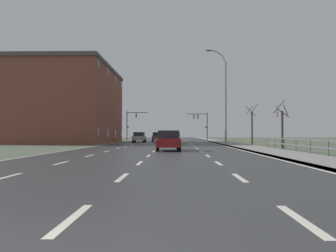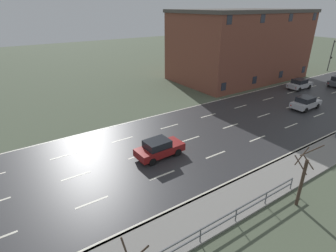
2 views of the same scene
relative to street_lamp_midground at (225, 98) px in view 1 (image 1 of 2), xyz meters
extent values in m
cube|color=#4C5642|center=(-7.46, 7.37, -5.65)|extent=(160.00, 160.00, 0.12)
cube|color=#303033|center=(-7.46, 19.37, -5.58)|extent=(14.00, 120.00, 0.02)
cube|color=beige|center=(-10.96, -33.23, -5.57)|extent=(0.16, 2.20, 0.01)
cube|color=beige|center=(-10.96, -27.83, -5.57)|extent=(0.16, 2.20, 0.01)
cube|color=beige|center=(-10.96, -22.43, -5.57)|extent=(0.16, 2.20, 0.01)
cube|color=beige|center=(-10.96, -17.03, -5.57)|extent=(0.16, 2.20, 0.01)
cube|color=beige|center=(-10.96, -11.63, -5.57)|extent=(0.16, 2.20, 0.01)
cube|color=beige|center=(-10.96, -6.23, -5.57)|extent=(0.16, 2.20, 0.01)
cube|color=beige|center=(-10.96, -0.83, -5.57)|extent=(0.16, 2.20, 0.01)
cube|color=beige|center=(-10.96, 4.57, -5.57)|extent=(0.16, 2.20, 0.01)
cube|color=beige|center=(-10.96, 9.97, -5.57)|extent=(0.16, 2.20, 0.01)
cube|color=beige|center=(-10.96, 15.37, -5.57)|extent=(0.16, 2.20, 0.01)
cube|color=beige|center=(-10.96, 20.77, -5.57)|extent=(0.16, 2.20, 0.01)
cube|color=beige|center=(-10.96, 26.17, -5.57)|extent=(0.16, 2.20, 0.01)
cube|color=beige|center=(-10.96, 31.57, -5.57)|extent=(0.16, 2.20, 0.01)
cube|color=beige|center=(-10.96, 36.97, -5.57)|extent=(0.16, 2.20, 0.01)
cube|color=beige|center=(-10.96, 42.37, -5.57)|extent=(0.16, 2.20, 0.01)
cube|color=beige|center=(-10.96, 47.77, -5.57)|extent=(0.16, 2.20, 0.01)
cube|color=beige|center=(-10.96, 53.17, -5.57)|extent=(0.16, 2.20, 0.01)
cube|color=beige|center=(-10.96, 58.57, -5.57)|extent=(0.16, 2.20, 0.01)
cube|color=beige|center=(-10.96, 63.97, -5.57)|extent=(0.16, 2.20, 0.01)
cube|color=beige|center=(-10.96, 69.37, -5.57)|extent=(0.16, 2.20, 0.01)
cube|color=beige|center=(-10.96, 74.77, -5.57)|extent=(0.16, 2.20, 0.01)
cube|color=beige|center=(-7.46, -38.63, -5.57)|extent=(0.16, 2.20, 0.01)
cube|color=beige|center=(-7.46, -33.23, -5.57)|extent=(0.16, 2.20, 0.01)
cube|color=beige|center=(-7.46, -27.83, -5.57)|extent=(0.16, 2.20, 0.01)
cube|color=beige|center=(-7.46, -22.43, -5.57)|extent=(0.16, 2.20, 0.01)
cube|color=beige|center=(-7.46, -17.03, -5.57)|extent=(0.16, 2.20, 0.01)
cube|color=beige|center=(-7.46, -11.63, -5.57)|extent=(0.16, 2.20, 0.01)
cube|color=beige|center=(-7.46, -6.23, -5.57)|extent=(0.16, 2.20, 0.01)
cube|color=beige|center=(-7.46, -0.83, -5.57)|extent=(0.16, 2.20, 0.01)
cube|color=beige|center=(-7.46, 4.57, -5.57)|extent=(0.16, 2.20, 0.01)
cube|color=beige|center=(-7.46, 9.97, -5.57)|extent=(0.16, 2.20, 0.01)
cube|color=beige|center=(-7.46, 15.37, -5.57)|extent=(0.16, 2.20, 0.01)
cube|color=beige|center=(-7.46, 20.77, -5.57)|extent=(0.16, 2.20, 0.01)
cube|color=beige|center=(-7.46, 26.17, -5.57)|extent=(0.16, 2.20, 0.01)
cube|color=beige|center=(-7.46, 31.57, -5.57)|extent=(0.16, 2.20, 0.01)
cube|color=beige|center=(-7.46, 36.97, -5.57)|extent=(0.16, 2.20, 0.01)
cube|color=beige|center=(-7.46, 42.37, -5.57)|extent=(0.16, 2.20, 0.01)
cube|color=beige|center=(-7.46, 47.77, -5.57)|extent=(0.16, 2.20, 0.01)
cube|color=beige|center=(-7.46, 53.17, -5.57)|extent=(0.16, 2.20, 0.01)
cube|color=beige|center=(-7.46, 58.57, -5.57)|extent=(0.16, 2.20, 0.01)
cube|color=beige|center=(-7.46, 63.97, -5.57)|extent=(0.16, 2.20, 0.01)
cube|color=beige|center=(-7.46, 69.37, -5.57)|extent=(0.16, 2.20, 0.01)
cube|color=beige|center=(-7.46, 74.77, -5.57)|extent=(0.16, 2.20, 0.01)
cube|color=beige|center=(-3.96, -38.63, -5.57)|extent=(0.16, 2.20, 0.01)
cube|color=beige|center=(-3.96, -33.23, -5.57)|extent=(0.16, 2.20, 0.01)
cube|color=beige|center=(-3.96, -27.83, -5.57)|extent=(0.16, 2.20, 0.01)
cube|color=beige|center=(-3.96, -22.43, -5.57)|extent=(0.16, 2.20, 0.01)
cube|color=beige|center=(-3.96, -17.03, -5.57)|extent=(0.16, 2.20, 0.01)
cube|color=beige|center=(-3.96, -11.63, -5.57)|extent=(0.16, 2.20, 0.01)
cube|color=beige|center=(-3.96, -6.23, -5.57)|extent=(0.16, 2.20, 0.01)
cube|color=beige|center=(-3.96, -0.83, -5.57)|extent=(0.16, 2.20, 0.01)
cube|color=beige|center=(-3.96, 4.57, -5.57)|extent=(0.16, 2.20, 0.01)
cube|color=beige|center=(-3.96, 9.97, -5.57)|extent=(0.16, 2.20, 0.01)
cube|color=beige|center=(-3.96, 15.37, -5.57)|extent=(0.16, 2.20, 0.01)
cube|color=beige|center=(-3.96, 20.77, -5.57)|extent=(0.16, 2.20, 0.01)
cube|color=beige|center=(-3.96, 26.17, -5.57)|extent=(0.16, 2.20, 0.01)
cube|color=beige|center=(-3.96, 31.57, -5.57)|extent=(0.16, 2.20, 0.01)
cube|color=beige|center=(-3.96, 36.97, -5.57)|extent=(0.16, 2.20, 0.01)
cube|color=beige|center=(-3.96, 42.37, -5.57)|extent=(0.16, 2.20, 0.01)
cube|color=beige|center=(-3.96, 47.77, -5.57)|extent=(0.16, 2.20, 0.01)
cube|color=beige|center=(-3.96, 53.17, -5.57)|extent=(0.16, 2.20, 0.01)
cube|color=beige|center=(-3.96, 58.57, -5.57)|extent=(0.16, 2.20, 0.01)
cube|color=beige|center=(-3.96, 63.97, -5.57)|extent=(0.16, 2.20, 0.01)
cube|color=beige|center=(-3.96, 69.37, -5.57)|extent=(0.16, 2.20, 0.01)
cube|color=beige|center=(-3.96, 74.77, -5.57)|extent=(0.16, 2.20, 0.01)
cube|color=beige|center=(-0.61, 19.37, -5.57)|extent=(0.16, 120.00, 0.01)
cube|color=beige|center=(-14.31, 19.37, -5.57)|extent=(0.16, 120.00, 0.01)
cube|color=gray|center=(1.04, 19.37, -5.53)|extent=(3.00, 120.00, 0.12)
cube|color=slate|center=(-0.38, 19.37, -5.53)|extent=(0.16, 120.00, 0.12)
cube|color=#515459|center=(2.39, -24.10, -4.64)|extent=(0.06, 26.92, 0.08)
cube|color=#515459|center=(2.39, -24.10, -5.04)|extent=(0.06, 26.92, 0.08)
cylinder|color=#515459|center=(2.39, -24.10, -5.09)|extent=(0.07, 0.07, 1.00)
cylinder|color=#515459|center=(2.39, -21.41, -5.09)|extent=(0.07, 0.07, 1.00)
cylinder|color=#515459|center=(2.39, -18.72, -5.09)|extent=(0.07, 0.07, 1.00)
cylinder|color=#515459|center=(2.39, -16.03, -5.09)|extent=(0.07, 0.07, 1.00)
cylinder|color=#515459|center=(2.39, -13.34, -5.09)|extent=(0.07, 0.07, 1.00)
cylinder|color=#515459|center=(2.39, -10.64, -5.09)|extent=(0.07, 0.07, 1.00)
cylinder|color=slate|center=(0.14, 0.00, -0.67)|extent=(0.20, 0.20, 9.84)
cylinder|color=slate|center=(-0.06, 0.00, 4.66)|extent=(0.48, 0.11, 0.87)
cylinder|color=slate|center=(-0.62, 0.00, 5.33)|extent=(0.80, 0.11, 0.61)
cylinder|color=slate|center=(-1.43, 0.00, 5.67)|extent=(0.91, 0.11, 0.27)
cube|color=#333335|center=(-1.88, 0.00, 5.70)|extent=(0.56, 0.24, 0.12)
cylinder|color=#38383A|center=(0.44, 29.37, -2.84)|extent=(0.18, 0.18, 5.50)
cylinder|color=#38383A|center=(-1.60, 29.37, -0.34)|extent=(4.07, 0.12, 0.12)
cube|color=black|center=(-1.39, 29.37, -0.89)|extent=(0.20, 0.28, 0.80)
sphere|color=#2D2D2D|center=(-1.39, 29.22, -0.63)|extent=(0.14, 0.14, 0.14)
sphere|color=#2D2D2D|center=(-1.39, 29.22, -0.89)|extent=(0.14, 0.14, 0.14)
sphere|color=green|center=(-1.39, 29.22, -1.15)|extent=(0.14, 0.14, 0.14)
cube|color=black|center=(-2.21, 29.37, -0.89)|extent=(0.20, 0.28, 0.80)
sphere|color=#2D2D2D|center=(-2.21, 29.22, -0.63)|extent=(0.14, 0.14, 0.14)
sphere|color=#2D2D2D|center=(-2.21, 29.22, -0.89)|extent=(0.14, 0.14, 0.14)
sphere|color=green|center=(-2.21, 29.22, -1.15)|extent=(0.14, 0.14, 0.14)
cube|color=black|center=(0.22, 29.32, -2.99)|extent=(0.18, 0.12, 0.32)
cylinder|color=#38383A|center=(-15.36, 28.14, -2.73)|extent=(0.18, 0.18, 5.72)
cylinder|color=#38383A|center=(-13.36, 28.14, -0.12)|extent=(4.01, 0.12, 0.12)
cube|color=black|center=(-13.56, 28.14, -0.67)|extent=(0.20, 0.28, 0.80)
sphere|color=red|center=(-13.56, 27.99, -0.41)|extent=(0.14, 0.14, 0.14)
sphere|color=#2D2D2D|center=(-13.56, 27.99, -0.67)|extent=(0.14, 0.14, 0.14)
sphere|color=#2D2D2D|center=(-13.56, 27.99, -0.93)|extent=(0.14, 0.14, 0.14)
cube|color=black|center=(-15.14, 28.09, -2.99)|extent=(0.18, 0.12, 0.32)
cube|color=#B7B7BC|center=(-11.40, 12.45, -4.94)|extent=(1.83, 4.13, 0.64)
cube|color=black|center=(-11.41, 12.20, -4.32)|extent=(1.59, 2.02, 0.60)
cube|color=slate|center=(-11.39, 13.15, -4.34)|extent=(1.41, 0.10, 0.51)
cylinder|color=black|center=(-10.57, 13.71, -5.26)|extent=(0.23, 0.66, 0.66)
cylinder|color=black|center=(-12.19, 13.73, -5.26)|extent=(0.23, 0.66, 0.66)
cylinder|color=black|center=(-10.61, 11.17, -5.26)|extent=(0.23, 0.66, 0.66)
cylinder|color=black|center=(-12.23, 11.19, -5.26)|extent=(0.23, 0.66, 0.66)
cube|color=red|center=(-12.09, 10.43, -4.94)|extent=(0.16, 0.04, 0.14)
cube|color=red|center=(-10.77, 10.41, -4.94)|extent=(0.16, 0.04, 0.14)
cube|color=maroon|center=(-6.43, -15.69, -4.94)|extent=(1.91, 4.16, 0.64)
cube|color=black|center=(-6.42, -15.94, -4.32)|extent=(1.63, 2.06, 0.60)
cube|color=slate|center=(-6.45, -14.99, -4.34)|extent=(1.41, 0.13, 0.51)
cylinder|color=black|center=(-5.66, -14.39, -5.26)|extent=(0.24, 0.67, 0.66)
cylinder|color=black|center=(-7.28, -14.45, -5.26)|extent=(0.24, 0.67, 0.66)
cylinder|color=black|center=(-5.57, -16.93, -5.26)|extent=(0.24, 0.67, 0.66)
cylinder|color=black|center=(-7.19, -16.99, -5.26)|extent=(0.24, 0.67, 0.66)
cube|color=red|center=(-7.01, -17.75, -4.94)|extent=(0.16, 0.05, 0.14)
cube|color=red|center=(-5.69, -17.70, -4.94)|extent=(0.16, 0.05, 0.14)
cube|color=#B7B7BC|center=(-6.08, 5.17, -4.94)|extent=(1.77, 4.10, 0.64)
cube|color=black|center=(-6.08, 4.92, -4.32)|extent=(1.57, 2.00, 0.60)
cube|color=slate|center=(-6.08, 5.87, -4.34)|extent=(1.40, 0.08, 0.51)
cylinder|color=black|center=(-5.27, 6.44, -5.26)|extent=(0.22, 0.66, 0.66)
cylinder|color=black|center=(-6.89, 6.44, -5.26)|extent=(0.22, 0.66, 0.66)
cylinder|color=black|center=(-5.27, 3.90, -5.26)|extent=(0.22, 0.66, 0.66)
cylinder|color=black|center=(-6.89, 3.89, -5.26)|extent=(0.22, 0.66, 0.66)
cube|color=red|center=(-6.74, 3.14, -4.94)|extent=(0.16, 0.04, 0.14)
cube|color=red|center=(-5.42, 3.14, -4.94)|extent=(0.16, 0.04, 0.14)
cube|color=#474C51|center=(-8.90, 19.08, -4.94)|extent=(1.78, 4.11, 0.64)
cube|color=black|center=(-8.90, 18.83, -4.32)|extent=(1.57, 2.01, 0.60)
cube|color=slate|center=(-8.91, 19.78, -4.34)|extent=(1.40, 0.09, 0.51)
cylinder|color=black|center=(-8.10, 20.36, -5.26)|extent=(0.22, 0.66, 0.66)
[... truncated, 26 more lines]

